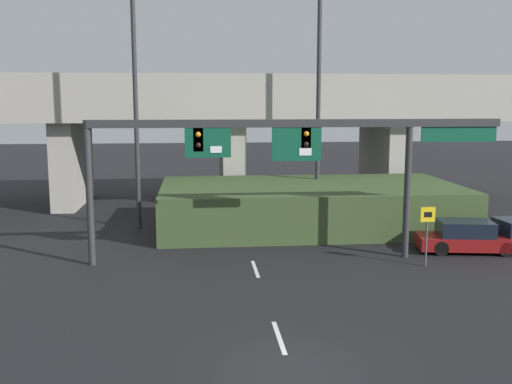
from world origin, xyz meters
TOP-DOWN VIEW (x-y plane):
  - ground_plane at (0.00, 0.00)m, footprint 160.00×160.00m
  - lane_markings at (0.00, 12.34)m, footprint 0.14×37.26m
  - signal_gantry at (1.36, 10.09)m, footprint 17.15×0.44m
  - speed_limit_sign at (6.91, 8.58)m, footprint 0.60×0.11m
  - highway_light_pole_near at (-5.33, 17.11)m, footprint 0.70×0.36m
  - highway_light_pole_far at (4.47, 18.81)m, footprint 0.70×0.36m
  - overpass_bridge at (0.00, 25.08)m, footprint 36.16×8.78m
  - grass_embankment at (3.65, 16.66)m, footprint 15.57×8.32m
  - parked_sedan_near_right at (9.63, 10.69)m, footprint 4.67×2.45m

SIDE VIEW (x-z plane):
  - ground_plane at x=0.00m, z-range 0.00..0.00m
  - lane_markings at x=0.00m, z-range 0.00..0.01m
  - parked_sedan_near_right at x=9.63m, z-range -0.05..1.34m
  - grass_embankment at x=3.65m, z-range 0.00..2.25m
  - speed_limit_sign at x=6.91m, z-range 0.38..2.87m
  - signal_gantry at x=1.36m, z-range 1.88..7.77m
  - overpass_bridge at x=0.00m, z-range 1.52..9.70m
  - highway_light_pole_near at x=-5.33m, z-range 0.37..12.87m
  - highway_light_pole_far at x=4.47m, z-range 0.38..17.34m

